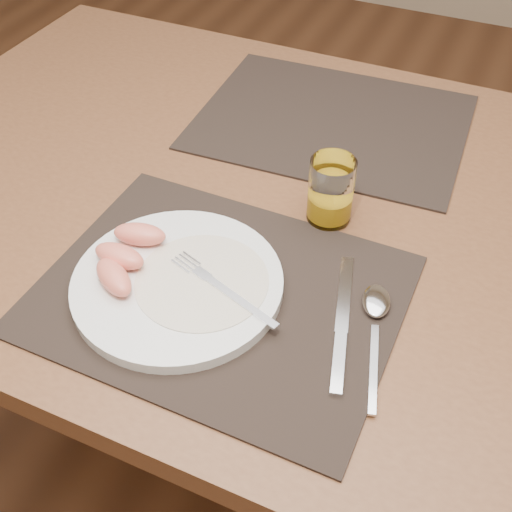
% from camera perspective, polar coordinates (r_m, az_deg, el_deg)
% --- Properties ---
extents(ground, '(5.00, 5.00, 0.00)m').
position_cam_1_polar(ground, '(1.55, 2.06, -16.88)').
color(ground, '#58341E').
rests_on(ground, ground).
extents(table, '(1.40, 0.90, 0.75)m').
position_cam_1_polar(table, '(1.02, 2.99, 1.54)').
color(table, brown).
rests_on(table, ground).
extents(placemat_near, '(0.45, 0.35, 0.00)m').
position_cam_1_polar(placemat_near, '(0.82, -3.26, -3.39)').
color(placemat_near, black).
rests_on(placemat_near, table).
extents(placemat_far, '(0.47, 0.37, 0.00)m').
position_cam_1_polar(placemat_far, '(1.14, 6.74, 11.79)').
color(placemat_far, black).
rests_on(placemat_far, table).
extents(plate, '(0.27, 0.27, 0.02)m').
position_cam_1_polar(plate, '(0.82, -6.98, -2.45)').
color(plate, white).
rests_on(plate, placemat_near).
extents(plate_dressing, '(0.17, 0.17, 0.00)m').
position_cam_1_polar(plate_dressing, '(0.81, -4.85, -2.20)').
color(plate_dressing, white).
rests_on(plate_dressing, plate).
extents(fork, '(0.17, 0.07, 0.00)m').
position_cam_1_polar(fork, '(0.81, -3.63, -2.47)').
color(fork, silver).
rests_on(fork, plate).
extents(knife, '(0.07, 0.22, 0.01)m').
position_cam_1_polar(knife, '(0.78, 7.57, -6.71)').
color(knife, silver).
rests_on(knife, placemat_near).
extents(spoon, '(0.07, 0.19, 0.01)m').
position_cam_1_polar(spoon, '(0.80, 10.61, -4.75)').
color(spoon, silver).
rests_on(spoon, placemat_near).
extents(juice_glass, '(0.06, 0.06, 0.10)m').
position_cam_1_polar(juice_glass, '(0.90, 6.65, 5.56)').
color(juice_glass, white).
rests_on(juice_glass, placemat_near).
extents(grapefruit_wedges, '(0.09, 0.14, 0.03)m').
position_cam_1_polar(grapefruit_wedges, '(0.84, -11.61, 0.06)').
color(grapefruit_wedges, '#F07C61').
rests_on(grapefruit_wedges, plate).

